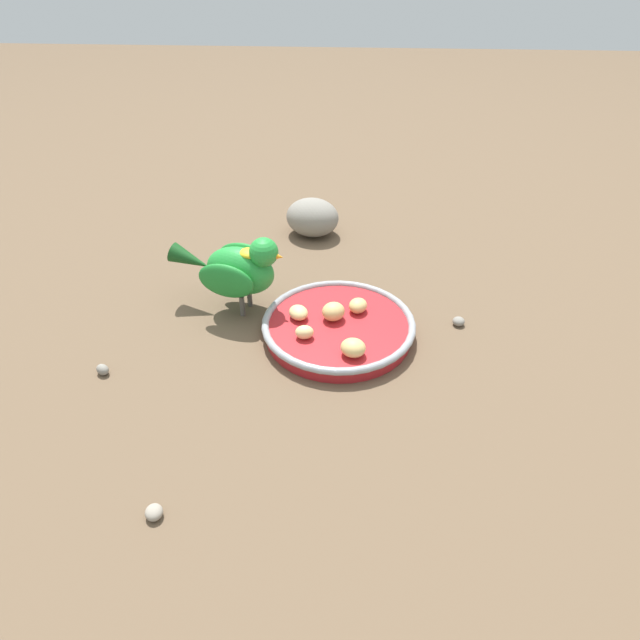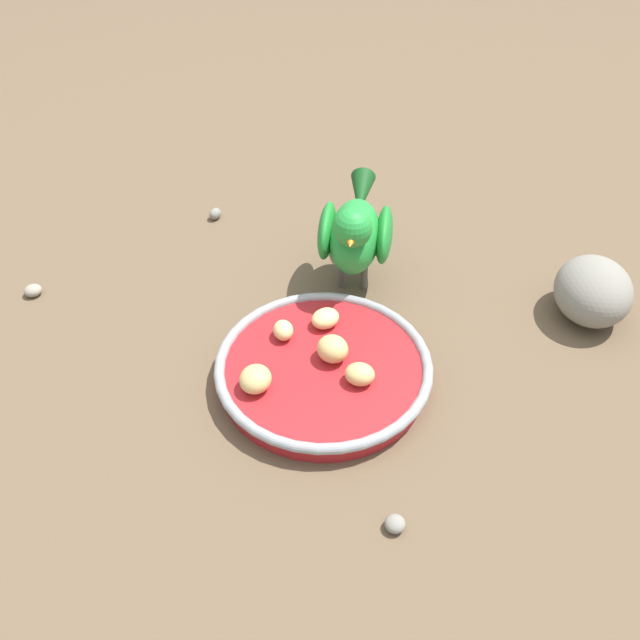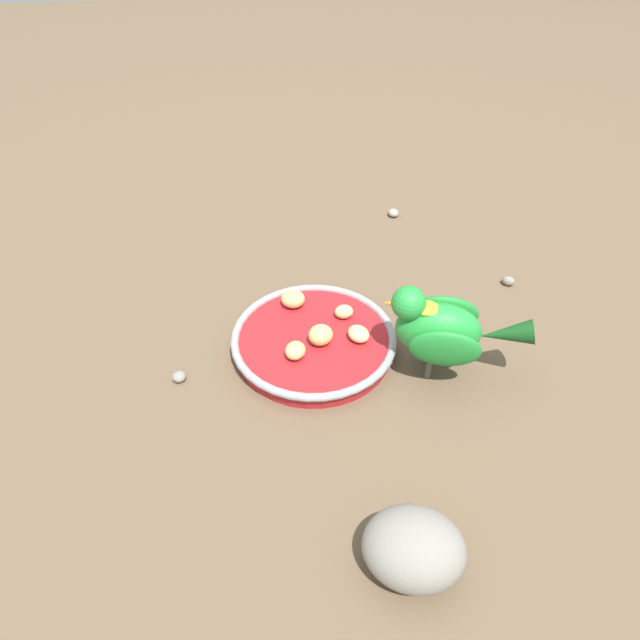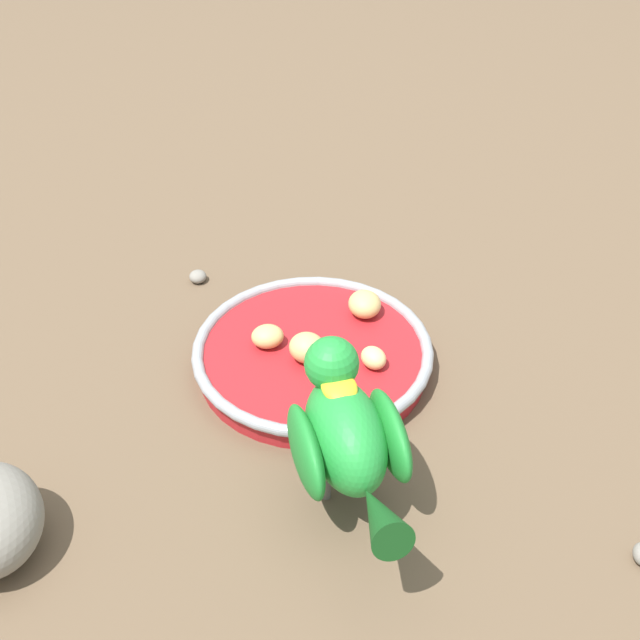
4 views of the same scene
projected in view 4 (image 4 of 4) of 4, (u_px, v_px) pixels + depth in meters
name	position (u px, v px, depth m)	size (l,w,h in m)	color
ground_plane	(300.00, 367.00, 0.89)	(4.00, 4.00, 0.00)	brown
feeding_bowl	(313.00, 356.00, 0.88)	(0.23, 0.23, 0.03)	#AD1E23
apple_piece_0	(365.00, 304.00, 0.91)	(0.04, 0.03, 0.02)	tan
apple_piece_1	(374.00, 358.00, 0.85)	(0.03, 0.02, 0.02)	#E5C67F
apple_piece_2	(337.00, 383.00, 0.82)	(0.03, 0.03, 0.02)	#E5C67F
apple_piece_3	(310.00, 347.00, 0.86)	(0.03, 0.03, 0.03)	tan
apple_piece_4	(268.00, 336.00, 0.87)	(0.03, 0.03, 0.02)	tan
parrot	(347.00, 435.00, 0.71)	(0.19, 0.11, 0.13)	#59544C
pebble_1	(198.00, 277.00, 0.99)	(0.02, 0.02, 0.01)	gray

